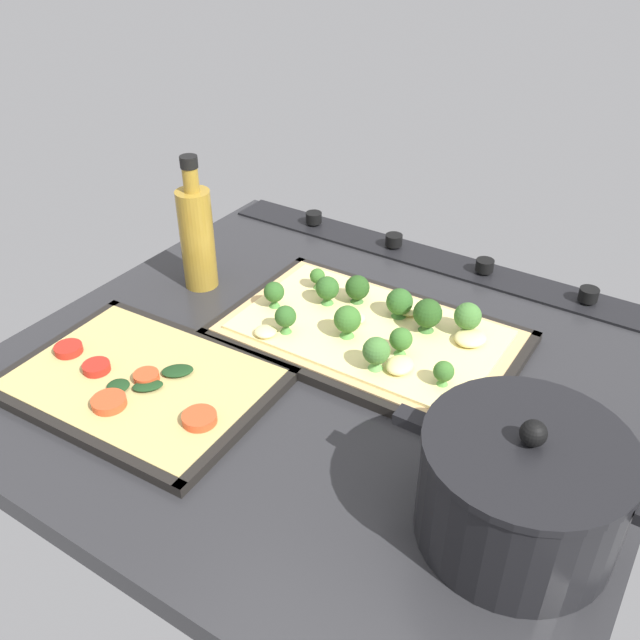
% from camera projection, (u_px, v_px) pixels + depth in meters
% --- Properties ---
extents(ground_plane, '(0.79, 0.72, 0.03)m').
position_uv_depth(ground_plane, '(328.00, 375.00, 0.89)').
color(ground_plane, '#28282B').
extents(stove_control_panel, '(0.76, 0.07, 0.03)m').
position_uv_depth(stove_control_panel, '(437.00, 259.00, 1.10)').
color(stove_control_panel, black).
rests_on(stove_control_panel, ground_plane).
extents(baking_tray_front, '(0.39, 0.25, 0.01)m').
position_uv_depth(baking_tray_front, '(369.00, 338.00, 0.92)').
color(baking_tray_front, black).
rests_on(baking_tray_front, ground_plane).
extents(broccoli_pizza, '(0.37, 0.22, 0.06)m').
position_uv_depth(broccoli_pizza, '(372.00, 328.00, 0.91)').
color(broccoli_pizza, tan).
rests_on(broccoli_pizza, baking_tray_front).
extents(baking_tray_back, '(0.32, 0.24, 0.01)m').
position_uv_depth(baking_tray_back, '(142.00, 384.00, 0.84)').
color(baking_tray_back, black).
rests_on(baking_tray_back, ground_plane).
extents(veggie_pizza_back, '(0.30, 0.22, 0.02)m').
position_uv_depth(veggie_pizza_back, '(140.00, 381.00, 0.83)').
color(veggie_pizza_back, tan).
rests_on(veggie_pizza_back, baking_tray_back).
extents(cooking_pot, '(0.26, 0.19, 0.14)m').
position_uv_depth(cooking_pot, '(520.00, 489.00, 0.63)').
color(cooking_pot, black).
rests_on(cooking_pot, ground_plane).
extents(oil_bottle, '(0.05, 0.05, 0.20)m').
position_uv_depth(oil_bottle, '(197.00, 235.00, 1.00)').
color(oil_bottle, olive).
rests_on(oil_bottle, ground_plane).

